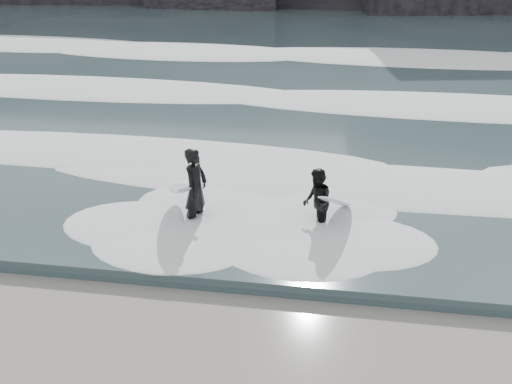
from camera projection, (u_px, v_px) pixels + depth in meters
sea at (302, 43)px, 36.19m from camera, size 90.00×52.00×0.30m
foam_near at (233, 163)px, 18.00m from camera, size 60.00×3.20×0.20m
foam_mid at (269, 98)px, 24.32m from camera, size 60.00×4.00×0.24m
foam_far at (294, 51)px, 32.45m from camera, size 60.00×4.80×0.30m
surfer_left at (193, 189)px, 14.78m from camera, size 1.32×2.24×2.00m
surfer_right at (320, 202)px, 14.58m from camera, size 1.34×2.08×1.60m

